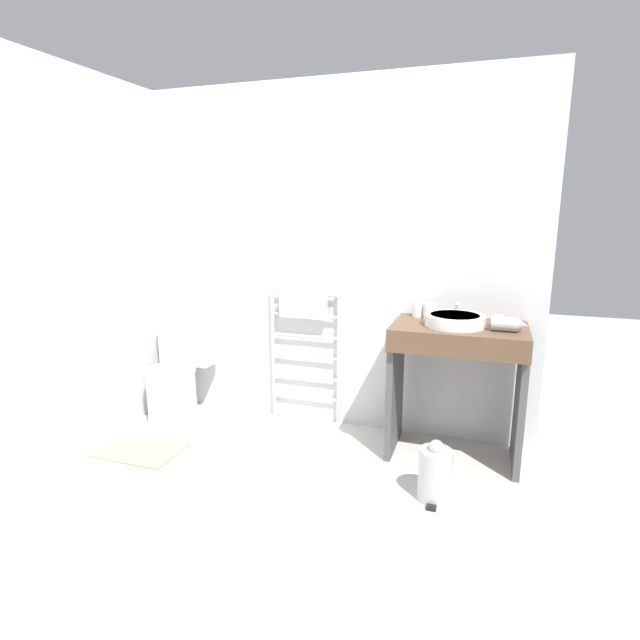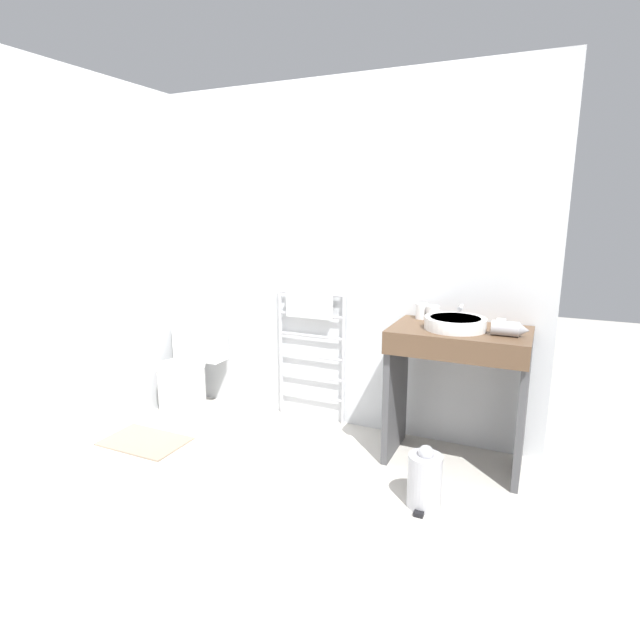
# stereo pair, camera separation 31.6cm
# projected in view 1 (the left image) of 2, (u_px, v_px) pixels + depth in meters

# --- Properties ---
(ground_plane) EXTENTS (12.00, 12.00, 0.00)m
(ground_plane) POSITION_uv_depth(u_px,v_px,m) (252.00, 512.00, 2.62)
(ground_plane) COLOR beige
(wall_back) EXTENTS (2.93, 0.12, 2.41)m
(wall_back) POSITION_uv_depth(u_px,v_px,m) (328.00, 259.00, 3.55)
(wall_back) COLOR silver
(wall_back) RESTS_ON ground_plane
(wall_side) EXTENTS (0.12, 1.85, 2.41)m
(wall_side) POSITION_uv_depth(u_px,v_px,m) (100.00, 262.00, 3.37)
(wall_side) COLOR silver
(wall_side) RESTS_ON ground_plane
(toilet) EXTENTS (0.41, 0.51, 0.74)m
(toilet) POSITION_uv_depth(u_px,v_px,m) (177.00, 378.00, 3.74)
(toilet) COLOR white
(toilet) RESTS_ON ground_plane
(towel_radiator) EXTENTS (0.54, 0.06, 1.00)m
(towel_radiator) POSITION_uv_depth(u_px,v_px,m) (304.00, 329.00, 3.61)
(towel_radiator) COLOR silver
(towel_radiator) RESTS_ON ground_plane
(vanity_counter) EXTENTS (0.80, 0.52, 0.86)m
(vanity_counter) POSITION_uv_depth(u_px,v_px,m) (456.00, 372.00, 3.09)
(vanity_counter) COLOR brown
(vanity_counter) RESTS_ON ground_plane
(sink_basin) EXTENTS (0.36, 0.36, 0.07)m
(sink_basin) POSITION_uv_depth(u_px,v_px,m) (455.00, 320.00, 3.01)
(sink_basin) COLOR white
(sink_basin) RESTS_ON vanity_counter
(faucet) EXTENTS (0.02, 0.10, 0.11)m
(faucet) POSITION_uv_depth(u_px,v_px,m) (457.00, 308.00, 3.18)
(faucet) COLOR silver
(faucet) RESTS_ON vanity_counter
(cup_near_wall) EXTENTS (0.08, 0.08, 0.10)m
(cup_near_wall) POSITION_uv_depth(u_px,v_px,m) (418.00, 309.00, 3.27)
(cup_near_wall) COLOR white
(cup_near_wall) RESTS_ON vanity_counter
(cup_near_edge) EXTENTS (0.08, 0.08, 0.10)m
(cup_near_edge) POSITION_uv_depth(u_px,v_px,m) (430.00, 311.00, 3.22)
(cup_near_edge) COLOR white
(cup_near_edge) RESTS_ON vanity_counter
(hair_dryer) EXTENTS (0.20, 0.18, 0.08)m
(hair_dryer) POSITION_uv_depth(u_px,v_px,m) (506.00, 324.00, 2.89)
(hair_dryer) COLOR #B7B7BC
(hair_dryer) RESTS_ON vanity_counter
(trash_bin) EXTENTS (0.18, 0.21, 0.35)m
(trash_bin) POSITION_uv_depth(u_px,v_px,m) (435.00, 474.00, 2.70)
(trash_bin) COLOR #B7B7BC
(trash_bin) RESTS_ON ground_plane
(bath_mat) EXTENTS (0.56, 0.36, 0.01)m
(bath_mat) POSITION_uv_depth(u_px,v_px,m) (139.00, 450.00, 3.28)
(bath_mat) COLOR gray
(bath_mat) RESTS_ON ground_plane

